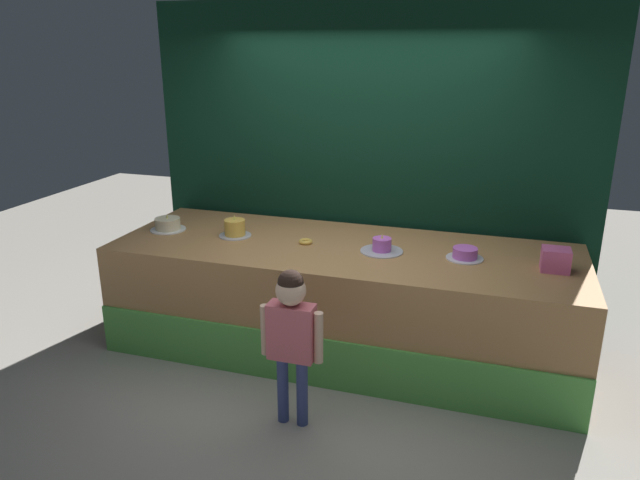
% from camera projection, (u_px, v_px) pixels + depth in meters
% --- Properties ---
extents(ground_plane, '(12.00, 12.00, 0.00)m').
position_uv_depth(ground_plane, '(319.00, 386.00, 4.33)').
color(ground_plane, gray).
extents(stage_platform, '(3.64, 1.29, 0.87)m').
position_uv_depth(stage_platform, '(343.00, 298.00, 4.76)').
color(stage_platform, '#B27F4C').
rests_on(stage_platform, ground_plane).
extents(curtain_backdrop, '(3.88, 0.08, 2.75)m').
position_uv_depth(curtain_backdrop, '(367.00, 166.00, 5.14)').
color(curtain_backdrop, black).
rests_on(curtain_backdrop, ground_plane).
extents(child_figure, '(0.42, 0.19, 1.08)m').
position_uv_depth(child_figure, '(291.00, 327.00, 3.70)').
color(child_figure, '#3F4C8C').
rests_on(child_figure, ground_plane).
extents(pink_box, '(0.20, 0.17, 0.16)m').
position_uv_depth(pink_box, '(556.00, 260.00, 4.12)').
color(pink_box, pink).
rests_on(pink_box, stage_platform).
extents(donut, '(0.11, 0.11, 0.03)m').
position_uv_depth(donut, '(306.00, 242.00, 4.70)').
color(donut, '#F2BF4C').
rests_on(donut, stage_platform).
extents(cake_far_left, '(0.30, 0.30, 0.14)m').
position_uv_depth(cake_far_left, '(168.00, 225.00, 5.03)').
color(cake_far_left, white).
rests_on(cake_far_left, stage_platform).
extents(cake_center_left, '(0.27, 0.27, 0.19)m').
position_uv_depth(cake_center_left, '(235.00, 229.00, 4.86)').
color(cake_center_left, silver).
rests_on(cake_center_left, stage_platform).
extents(cake_center_right, '(0.33, 0.33, 0.14)m').
position_uv_depth(cake_center_right, '(382.00, 247.00, 4.50)').
color(cake_center_right, silver).
rests_on(cake_center_right, stage_platform).
extents(cake_far_right, '(0.27, 0.27, 0.09)m').
position_uv_depth(cake_far_right, '(465.00, 254.00, 4.35)').
color(cake_far_right, silver).
rests_on(cake_far_right, stage_platform).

